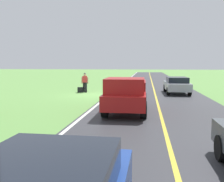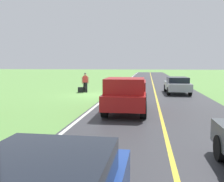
% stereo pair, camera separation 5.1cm
% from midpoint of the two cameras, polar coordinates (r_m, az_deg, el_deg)
% --- Properties ---
extents(ground_plane, '(200.00, 200.00, 0.00)m').
position_cam_midpoint_polar(ground_plane, '(20.79, -4.23, -0.89)').
color(ground_plane, '#609347').
extents(road_surface, '(7.79, 120.00, 0.00)m').
position_cam_midpoint_polar(road_surface, '(20.33, 9.86, -1.11)').
color(road_surface, '#333338').
rests_on(road_surface, ground).
extents(lane_edge_line, '(0.16, 117.60, 0.00)m').
position_cam_midpoint_polar(lane_edge_line, '(20.55, -0.55, -0.94)').
color(lane_edge_line, silver).
rests_on(lane_edge_line, ground).
extents(lane_centre_line, '(0.14, 117.60, 0.00)m').
position_cam_midpoint_polar(lane_centre_line, '(20.33, 9.86, -1.10)').
color(lane_centre_line, gold).
rests_on(lane_centre_line, ground).
extents(hitchhiker_walking, '(0.62, 0.51, 1.75)m').
position_cam_midpoint_polar(hitchhiker_walking, '(22.77, -5.92, 2.18)').
color(hitchhiker_walking, black).
rests_on(hitchhiker_walking, ground).
extents(suitcase_carried, '(0.48, 0.24, 0.46)m').
position_cam_midpoint_polar(suitcase_carried, '(22.82, -6.97, 0.28)').
color(suitcase_carried, black).
rests_on(suitcase_carried, ground).
extents(pickup_truck_passing, '(2.14, 5.42, 1.82)m').
position_cam_midpoint_polar(pickup_truck_passing, '(13.23, 3.31, -0.62)').
color(pickup_truck_passing, '#B21919').
rests_on(pickup_truck_passing, ground).
extents(sedan_near_oncoming, '(2.00, 4.44, 1.41)m').
position_cam_midpoint_polar(sedan_near_oncoming, '(22.40, 14.41, 1.38)').
color(sedan_near_oncoming, '#B2B7C1').
rests_on(sedan_near_oncoming, ground).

